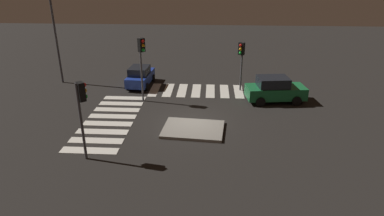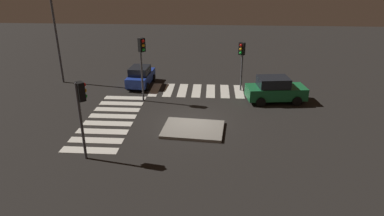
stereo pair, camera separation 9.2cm
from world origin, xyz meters
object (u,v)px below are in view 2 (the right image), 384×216
traffic_light_east (142,54)px  street_lamp (54,21)px  car_blue (141,76)px  traffic_light_south (242,55)px  car_green (275,90)px  traffic_island (193,129)px  traffic_light_north (81,102)px

traffic_light_east → street_lamp: size_ratio=0.61×
car_blue → traffic_light_south: traffic_light_south is taller
car_green → car_blue: bearing=157.0°
traffic_island → traffic_light_north: (5.35, 3.52, 3.10)m
car_green → traffic_light_east: 10.13m
traffic_island → traffic_light_south: 8.68m
traffic_light_south → street_lamp: (15.34, -1.29, 2.28)m
car_green → traffic_light_north: traffic_light_north is taller
traffic_island → traffic_light_north: 7.11m
car_green → street_lamp: size_ratio=0.58×
traffic_island → traffic_light_south: (-3.37, -7.45, 2.93)m
car_blue → traffic_island: bearing=-145.8°
traffic_light_east → street_lamp: bearing=-164.5°
car_blue → street_lamp: street_lamp is taller
traffic_island → street_lamp: 15.70m
traffic_island → car_blue: size_ratio=0.99×
street_lamp → traffic_island: bearing=143.9°
traffic_island → car_blue: car_blue is taller
traffic_light_south → car_blue: bearing=-66.5°
traffic_light_south → street_lamp: 15.56m
traffic_light_north → traffic_light_south: (-8.72, -10.96, -0.17)m
traffic_light_south → traffic_light_east: 7.85m
car_blue → traffic_light_south: 8.66m
car_green → traffic_light_south: (2.43, -2.18, 2.08)m
traffic_island → car_green: 7.88m
traffic_island → traffic_light_east: (3.96, -4.69, 3.51)m
car_green → traffic_light_south: traffic_light_south is taller
traffic_island → traffic_light_south: size_ratio=0.99×
car_blue → traffic_light_north: (0.39, 11.83, 2.36)m
traffic_island → street_lamp: (11.96, -8.74, 5.20)m
street_lamp → traffic_light_north: bearing=118.4°
traffic_light_east → traffic_light_south: bearing=62.9°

